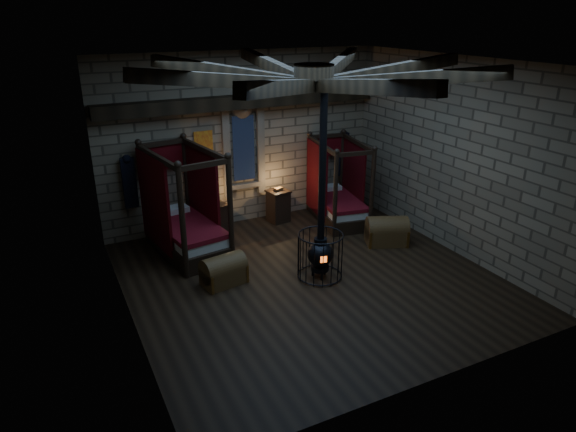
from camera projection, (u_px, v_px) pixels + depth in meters
name	position (u px, v px, depth m)	size (l,w,h in m)	color
room	(311.00, 89.00, 9.05)	(7.02, 7.02, 4.29)	black
bed_left	(185.00, 227.00, 11.34)	(1.49, 2.37, 2.33)	black
bed_right	(337.00, 201.00, 13.11)	(1.35, 2.10, 2.05)	black
trunk_left	(224.00, 271.00, 10.07)	(0.92, 0.68, 0.62)	#56391B
trunk_right	(387.00, 232.00, 11.80)	(1.07, 0.90, 0.68)	#56391B
nightstand_left	(218.00, 218.00, 12.35)	(0.55, 0.53, 0.90)	black
nightstand_right	(278.00, 206.00, 13.03)	(0.58, 0.56, 0.90)	black
stove	(320.00, 250.00, 10.21)	(0.91, 0.91, 4.05)	black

